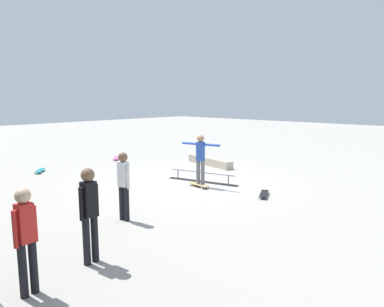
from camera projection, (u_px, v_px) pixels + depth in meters
name	position (u px, v px, depth m)	size (l,w,h in m)	color
ground_plane	(197.00, 182.00, 11.76)	(60.00, 60.00, 0.00)	#ADA89E
grind_rail	(202.00, 177.00, 11.70)	(2.48, 0.81, 0.34)	black
skate_ledge	(210.00, 161.00, 14.61)	(2.45, 0.37, 0.30)	#B2A893
skater_main	(200.00, 157.00, 10.98)	(1.29, 0.35, 1.62)	slate
skateboard_main	(198.00, 185.00, 11.03)	(0.82, 0.33, 0.09)	tan
bystander_black_shirt	(89.00, 210.00, 5.83)	(0.22, 0.37, 1.61)	black
bystander_red_shirt	(26.00, 236.00, 4.86)	(0.21, 0.35, 1.54)	black
bystander_white_shirt	(124.00, 182.00, 7.92)	(0.35, 0.21, 1.55)	black
loose_skateboard_pink	(116.00, 158.00, 15.92)	(0.75, 0.66, 0.09)	#E05993
loose_skateboard_teal	(40.00, 170.00, 13.21)	(0.75, 0.66, 0.09)	teal
loose_skateboard_black	(264.00, 194.00, 9.99)	(0.53, 0.81, 0.09)	black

